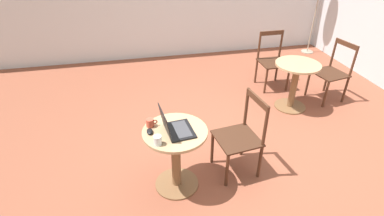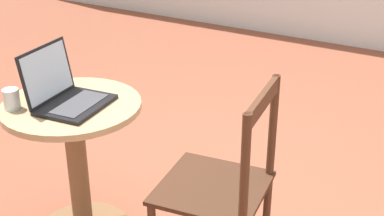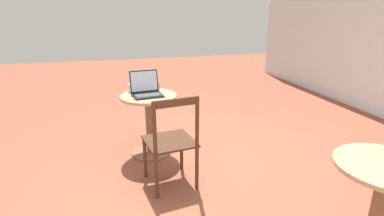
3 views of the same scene
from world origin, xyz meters
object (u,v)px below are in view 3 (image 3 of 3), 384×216
cafe_table_mid (381,198)px  drinking_glass (131,88)px  mug (156,86)px  chair_near_right (171,142)px  cafe_table_near (150,115)px  mouse (147,88)px  laptop (146,91)px

cafe_table_mid → drinking_glass: (-2.20, -1.41, 0.29)m
mug → chair_near_right: bearing=-1.6°
drinking_glass → cafe_table_mid: bearing=32.7°
drinking_glass → mug: bearing=97.1°
chair_near_right → mug: chair_near_right is taller
cafe_table_near → chair_near_right: chair_near_right is taller
chair_near_right → mouse: 1.03m
mug → mouse: bearing=-99.2°
chair_near_right → laptop: laptop is taller
drinking_glass → chair_near_right: bearing=16.5°
chair_near_right → mouse: (-0.99, -0.08, 0.28)m
laptop → mug: bearing=146.4°
cafe_table_mid → chair_near_right: size_ratio=0.78×
cafe_table_near → laptop: 0.30m
mug → cafe_table_near: bearing=-29.5°
laptop → chair_near_right: bearing=9.3°
mouse → mug: (0.02, 0.11, 0.03)m
chair_near_right → mouse: chair_near_right is taller
cafe_table_near → mouse: bearing=175.6°
chair_near_right → mug: bearing=178.4°
cafe_table_mid → drinking_glass: size_ratio=7.83×
cafe_table_mid → cafe_table_near: bearing=-148.5°
drinking_glass → mouse: bearing=105.9°
laptop → drinking_glass: 0.24m
mouse → chair_near_right: bearing=4.7°
cafe_table_near → cafe_table_mid: size_ratio=1.00×
cafe_table_mid → laptop: laptop is taller
cafe_table_near → chair_near_right: 0.75m
cafe_table_mid → mouse: (-2.25, -1.22, 0.26)m
cafe_table_near → mouse: (-0.24, 0.02, 0.26)m
cafe_table_mid → mouse: 2.57m
cafe_table_near → cafe_table_mid: 2.36m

